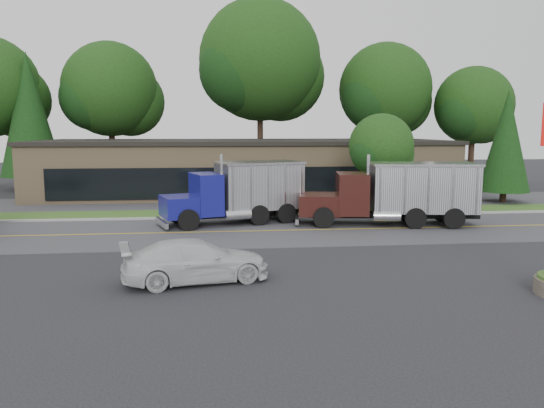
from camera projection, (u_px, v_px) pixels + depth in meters
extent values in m
plane|color=#323237|center=(229.00, 282.00, 17.97)|extent=(140.00, 140.00, 0.00)
cube|color=#545459|center=(224.00, 232.00, 26.83)|extent=(60.00, 8.00, 0.02)
cube|color=gold|center=(224.00, 232.00, 26.83)|extent=(60.00, 0.12, 0.01)
cube|color=#9E9E99|center=(223.00, 218.00, 30.97)|extent=(60.00, 0.30, 0.12)
cube|color=#305D1F|center=(222.00, 213.00, 32.74)|extent=(60.00, 3.40, 0.03)
cube|color=#545459|center=(221.00, 202.00, 37.66)|extent=(60.00, 7.00, 0.02)
cube|color=tan|center=(244.00, 168.00, 43.50)|extent=(32.00, 12.00, 4.00)
sphere|color=#18370F|center=(13.00, 100.00, 47.51)|extent=(6.54, 6.54, 6.54)
cylinder|color=#382619|center=(113.00, 159.00, 50.05)|extent=(0.56, 0.56, 4.76)
sphere|color=#18370F|center=(110.00, 89.00, 49.15)|extent=(8.71, 8.71, 8.71)
sphere|color=#18370F|center=(130.00, 102.00, 50.54)|extent=(6.53, 6.53, 6.53)
sphere|color=black|center=(93.00, 98.00, 48.31)|extent=(5.99, 5.99, 5.99)
cylinder|color=#382619|center=(260.00, 150.00, 51.43)|extent=(0.56, 0.56, 6.29)
sphere|color=#18370F|center=(260.00, 60.00, 50.24)|extent=(11.50, 11.50, 11.50)
sphere|color=#18370F|center=(281.00, 77.00, 52.09)|extent=(8.63, 8.63, 8.63)
sphere|color=black|center=(242.00, 70.00, 49.14)|extent=(7.91, 7.91, 7.91)
cylinder|color=#382619|center=(383.00, 158.00, 51.83)|extent=(0.56, 0.56, 4.83)
sphere|color=#18370F|center=(385.00, 89.00, 50.91)|extent=(8.83, 8.83, 8.83)
sphere|color=#18370F|center=(398.00, 102.00, 52.33)|extent=(6.63, 6.63, 6.63)
sphere|color=black|center=(374.00, 97.00, 50.06)|extent=(6.07, 6.07, 6.07)
cylinder|color=#382619|center=(471.00, 163.00, 50.77)|extent=(0.56, 0.56, 3.99)
sphere|color=#18370F|center=(474.00, 105.00, 50.01)|extent=(7.29, 7.29, 7.29)
sphere|color=#18370F|center=(482.00, 115.00, 51.18)|extent=(5.47, 5.47, 5.47)
sphere|color=black|center=(465.00, 112.00, 49.31)|extent=(5.01, 5.01, 5.01)
cylinder|color=#382619|center=(34.00, 184.00, 45.73)|extent=(0.44, 0.44, 1.00)
cone|color=black|center=(29.00, 114.00, 44.91)|extent=(5.13, 5.13, 10.50)
cylinder|color=#382619|center=(503.00, 195.00, 37.75)|extent=(0.44, 0.44, 1.00)
cone|color=black|center=(506.00, 141.00, 37.22)|extent=(3.47, 3.47, 7.10)
cylinder|color=#382619|center=(380.00, 194.00, 33.65)|extent=(0.56, 0.56, 2.22)
sphere|color=#18370F|center=(381.00, 146.00, 33.23)|extent=(4.06, 4.06, 4.06)
sphere|color=#18370F|center=(390.00, 154.00, 33.88)|extent=(3.04, 3.04, 3.04)
sphere|color=black|center=(373.00, 152.00, 32.84)|extent=(2.79, 2.79, 2.79)
cube|color=black|center=(238.00, 213.00, 29.30)|extent=(7.41, 3.18, 0.28)
cube|color=navy|center=(180.00, 206.00, 27.94)|extent=(2.39, 2.73, 1.10)
cube|color=navy|center=(206.00, 194.00, 28.44)|extent=(1.95, 2.68, 2.20)
cube|color=black|center=(196.00, 187.00, 28.16)|extent=(0.68, 2.02, 0.90)
cube|color=silver|center=(259.00, 186.00, 29.61)|extent=(5.00, 3.72, 2.50)
cube|color=silver|center=(259.00, 163.00, 29.43)|extent=(5.19, 3.90, 0.12)
cylinder|color=black|center=(178.00, 213.00, 29.13)|extent=(1.15, 0.66, 1.10)
cylinder|color=black|center=(188.00, 220.00, 27.04)|extent=(1.15, 0.66, 1.10)
cylinder|color=black|center=(257.00, 208.00, 30.98)|extent=(1.15, 0.66, 1.10)
cylinder|color=black|center=(273.00, 214.00, 28.90)|extent=(1.15, 0.66, 1.10)
cube|color=black|center=(392.00, 215.00, 28.75)|extent=(9.19, 2.29, 0.28)
cube|color=#331411|center=(319.00, 204.00, 28.81)|extent=(2.49, 2.59, 1.10)
cube|color=#331411|center=(352.00, 193.00, 28.66)|extent=(1.92, 2.60, 2.20)
cube|color=black|center=(339.00, 186.00, 28.63)|extent=(0.36, 2.09, 0.90)
cube|color=silver|center=(423.00, 188.00, 28.49)|extent=(5.77, 3.25, 2.50)
cube|color=silver|center=(424.00, 164.00, 28.31)|extent=(5.94, 3.42, 0.12)
cylinder|color=black|center=(321.00, 211.00, 30.02)|extent=(1.14, 0.50, 1.10)
cylinder|color=black|center=(324.00, 218.00, 27.74)|extent=(1.14, 0.50, 1.10)
cylinder|color=black|center=(424.00, 211.00, 29.81)|extent=(1.14, 0.50, 1.10)
cylinder|color=black|center=(435.00, 218.00, 27.54)|extent=(1.14, 0.50, 1.10)
imported|color=silver|center=(196.00, 261.00, 18.01)|extent=(5.30, 3.05, 1.44)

